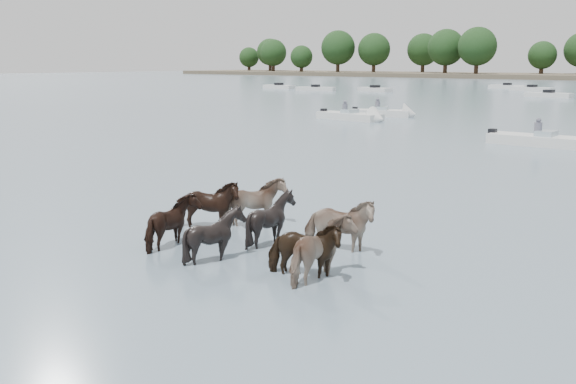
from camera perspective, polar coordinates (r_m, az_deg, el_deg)
The scene contains 7 objects.
ground at distance 13.61m, azimuth -4.35°, elevation -5.43°, with size 400.00×400.00×0.00m, color #4E6070.
shoreline at distance 177.98m, azimuth 12.46°, elevation 10.11°, with size 160.00×30.00×1.00m, color #4C4233.
pony_herd at distance 13.76m, azimuth -2.56°, elevation -3.10°, with size 6.06×4.02×1.36m.
motorboat_a at distance 44.40m, azimuth 6.24°, elevation 6.61°, with size 5.43×2.08×1.92m.
motorboat_b at distance 32.85m, azimuth 23.14°, elevation 4.05°, with size 5.87×1.64×1.92m.
motorboat_f at distance 47.77m, azimuth 9.16°, elevation 6.87°, with size 4.76×3.06×1.92m.
treeline at distance 176.61m, azimuth 12.71°, elevation 12.17°, with size 143.21×22.84×12.54m.
Camera 1 is at (8.90, -9.51, 3.95)m, focal length 40.20 mm.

